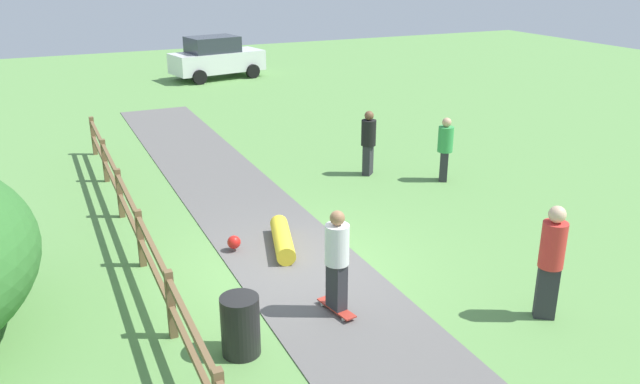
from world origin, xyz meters
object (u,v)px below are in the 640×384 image
Objects in this scene: skater_fallen at (279,239)px; bystander_black at (368,140)px; bystander_red at (551,257)px; bystander_green at (445,147)px; parked_car_white at (216,58)px; skater_riding at (337,257)px; trash_bin at (240,326)px.

bystander_black is at bearing 41.13° from skater_fallen.
bystander_red is at bearing -54.32° from skater_fallen.
bystander_red reaches higher than bystander_green.
bystander_green is 16.38m from parked_car_white.
skater_riding is 1.03× the size of bystander_black.
trash_bin is 4.81m from bystander_red.
trash_bin is 0.48× the size of bystander_red.
skater_fallen is 0.37× the size of parked_car_white.
bystander_red reaches higher than bystander_black.
bystander_red is (4.66, -1.05, 0.60)m from trash_bin.
skater_fallen is 18.83m from parked_car_white.
trash_bin is 0.53× the size of bystander_black.
skater_fallen is at bearing -102.29° from parked_car_white.
bystander_green is (5.26, 2.05, 0.69)m from skater_fallen.
skater_riding is 0.39× the size of parked_car_white.
skater_riding is 6.97m from bystander_black.
bystander_green is at bearing 69.11° from bystander_red.
bystander_black is at bearing 57.39° from skater_riding.
trash_bin is 0.52× the size of skater_riding.
bystander_green is 0.37× the size of parked_car_white.
trash_bin is 0.55× the size of bystander_green.
bystander_black is (3.76, 5.87, -0.06)m from skater_riding.
bystander_black is (3.74, 3.26, 0.73)m from skater_fallen.
parked_car_white reaches higher than bystander_red.
trash_bin is 8.35m from bystander_black.
trash_bin is at bearing -119.88° from skater_fallen.
bystander_green is at bearing 41.46° from skater_riding.
bystander_black is 7.38m from bystander_red.
bystander_green is (6.99, 5.07, 0.44)m from trash_bin.
skater_riding is 3.28m from bystander_red.
skater_riding reaches higher than bystander_black.
skater_riding is (1.72, 0.41, 0.54)m from trash_bin.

